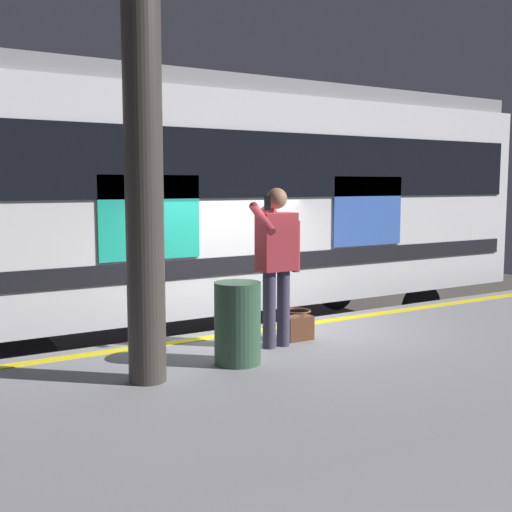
{
  "coord_description": "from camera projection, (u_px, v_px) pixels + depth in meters",
  "views": [
    {
      "loc": [
        4.07,
        6.61,
        2.72
      ],
      "look_at": [
        0.19,
        0.3,
        1.88
      ],
      "focal_mm": 44.7,
      "sensor_mm": 36.0,
      "label": 1
    }
  ],
  "objects": [
    {
      "name": "ground_plane",
      "position": [
        256.0,
        401.0,
        8.02
      ],
      "size": [
        24.9,
        24.9,
        0.0
      ],
      "primitive_type": "plane",
      "color": "#4C4742"
    },
    {
      "name": "platform",
      "position": [
        351.0,
        406.0,
        6.42
      ],
      "size": [
        16.21,
        3.65,
        0.98
      ],
      "primitive_type": "cube",
      "color": "gray",
      "rests_on": "ground"
    },
    {
      "name": "safety_line",
      "position": [
        270.0,
        329.0,
        7.66
      ],
      "size": [
        15.89,
        0.16,
        0.01
      ],
      "primitive_type": "cube",
      "color": "yellow",
      "rests_on": "platform"
    },
    {
      "name": "track_rail_near",
      "position": [
        200.0,
        365.0,
        9.36
      ],
      "size": [
        21.08,
        0.08,
        0.16
      ],
      "primitive_type": "cube",
      "color": "slate",
      "rests_on": "ground"
    },
    {
      "name": "track_rail_far",
      "position": [
        161.0,
        344.0,
        10.57
      ],
      "size": [
        21.08,
        0.08,
        0.16
      ],
      "primitive_type": "cube",
      "color": "slate",
      "rests_on": "ground"
    },
    {
      "name": "train_carriage",
      "position": [
        220.0,
        194.0,
        10.06
      ],
      "size": [
        10.2,
        2.94,
        4.05
      ],
      "color": "silver",
      "rests_on": "ground"
    },
    {
      "name": "passenger",
      "position": [
        276.0,
        254.0,
        6.74
      ],
      "size": [
        0.57,
        0.55,
        1.7
      ],
      "color": "#383347",
      "rests_on": "platform"
    },
    {
      "name": "handbag",
      "position": [
        298.0,
        326.0,
        7.13
      ],
      "size": [
        0.33,
        0.3,
        0.34
      ],
      "color": "#59331E",
      "rests_on": "platform"
    },
    {
      "name": "station_column",
      "position": [
        144.0,
        164.0,
        5.44
      ],
      "size": [
        0.33,
        0.33,
        3.82
      ],
      "primitive_type": "cylinder",
      "color": "#38332D",
      "rests_on": "platform"
    },
    {
      "name": "trash_bin",
      "position": [
        238.0,
        323.0,
        6.17
      ],
      "size": [
        0.45,
        0.45,
        0.8
      ],
      "primitive_type": "cylinder",
      "color": "#2D4C38",
      "rests_on": "platform"
    }
  ]
}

